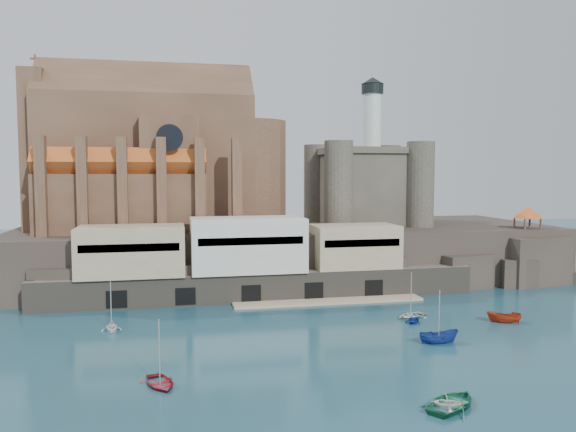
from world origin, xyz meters
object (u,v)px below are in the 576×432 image
(church, at_px, (158,162))
(boat_2, at_px, (439,343))
(pavilion, at_px, (528,214))
(boat_0, at_px, (160,385))
(boat_1, at_px, (448,407))
(castle_keep, at_px, (366,182))

(church, bearing_deg, boat_2, -54.72)
(church, bearing_deg, pavilion, -13.48)
(church, relative_size, boat_0, 9.37)
(boat_1, bearing_deg, pavilion, -19.62)
(boat_0, distance_m, boat_1, 26.51)
(castle_keep, bearing_deg, boat_1, -103.19)
(castle_keep, distance_m, pavilion, 30.50)
(castle_keep, bearing_deg, boat_2, -98.71)
(pavilion, height_order, boat_0, pavilion)
(boat_1, relative_size, boat_2, 0.60)
(castle_keep, xyz_separation_m, boat_1, (-14.79, -63.08, -18.31))
(church, height_order, boat_0, church)
(pavilion, distance_m, boat_2, 47.02)
(pavilion, relative_size, boat_2, 1.30)
(boat_0, bearing_deg, pavilion, 13.52)
(boat_1, bearing_deg, castle_keep, 7.49)
(boat_1, bearing_deg, boat_2, -3.77)
(castle_keep, distance_m, boat_1, 67.32)
(castle_keep, bearing_deg, pavilion, -30.18)
(castle_keep, height_order, boat_2, castle_keep)
(boat_0, bearing_deg, castle_keep, 36.81)
(church, bearing_deg, boat_1, -68.29)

